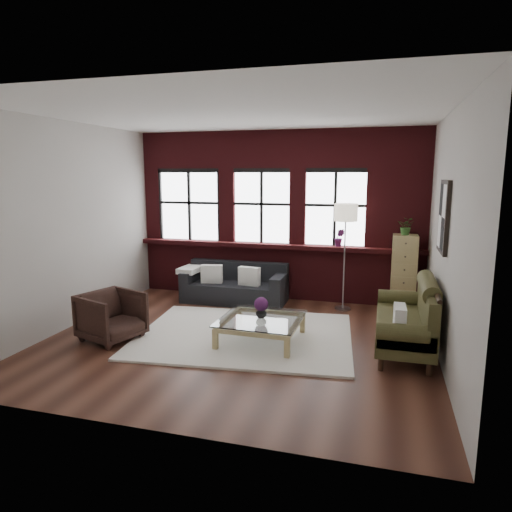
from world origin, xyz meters
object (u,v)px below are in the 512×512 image
(armchair, at_px, (112,316))
(vase, at_px, (261,312))
(coffee_table, at_px, (261,330))
(drawer_chest, at_px, (404,274))
(dark_sofa, at_px, (234,284))
(floor_lamp, at_px, (344,253))
(vintage_settee, at_px, (404,315))

(armchair, relative_size, vase, 4.80)
(coffee_table, xyz_separation_m, drawer_chest, (2.00, 2.13, 0.50))
(armchair, distance_m, drawer_chest, 4.90)
(dark_sofa, bearing_deg, vase, -61.49)
(dark_sofa, xyz_separation_m, armchair, (-1.09, -2.39, 0.01))
(coffee_table, bearing_deg, drawer_chest, 46.74)
(floor_lamp, bearing_deg, armchair, -141.71)
(vintage_settee, xyz_separation_m, floor_lamp, (-0.97, 1.69, 0.52))
(armchair, relative_size, coffee_table, 0.69)
(coffee_table, height_order, vase, vase)
(vase, bearing_deg, armchair, -167.02)
(vase, xyz_separation_m, drawer_chest, (2.00, 2.13, 0.23))
(armchair, xyz_separation_m, coffee_table, (2.12, 0.49, -0.18))
(coffee_table, relative_size, floor_lamp, 0.55)
(drawer_chest, height_order, floor_lamp, floor_lamp)
(coffee_table, height_order, floor_lamp, floor_lamp)
(drawer_chest, bearing_deg, floor_lamp, -170.82)
(coffee_table, distance_m, vase, 0.27)
(vase, bearing_deg, dark_sofa, 118.51)
(armchair, distance_m, coffee_table, 2.18)
(dark_sofa, distance_m, armchair, 2.63)
(dark_sofa, bearing_deg, drawer_chest, 4.30)
(vintage_settee, bearing_deg, floor_lamp, 119.79)
(vintage_settee, relative_size, drawer_chest, 1.37)
(vase, height_order, drawer_chest, drawer_chest)
(coffee_table, height_order, drawer_chest, drawer_chest)
(armchair, bearing_deg, vase, -57.98)
(armchair, bearing_deg, vintage_settee, -60.28)
(vase, relative_size, drawer_chest, 0.12)
(coffee_table, bearing_deg, dark_sofa, 118.51)
(vintage_settee, distance_m, drawer_chest, 1.86)
(vase, bearing_deg, drawer_chest, 46.74)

